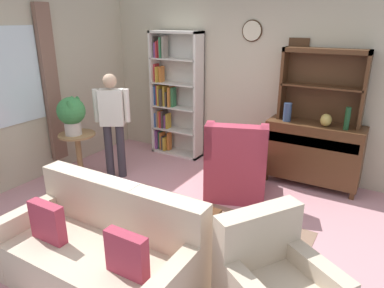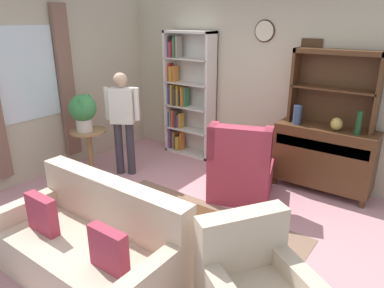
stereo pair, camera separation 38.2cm
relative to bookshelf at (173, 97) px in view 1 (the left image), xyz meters
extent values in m
cube|color=#C68C93|center=(1.31, -1.94, -1.03)|extent=(5.40, 4.60, 0.02)
cube|color=#BCB299|center=(1.31, 0.19, 0.38)|extent=(5.00, 0.06, 2.80)
cylinder|color=beige|center=(1.32, 0.14, 1.10)|extent=(0.28, 0.03, 0.28)
torus|color=#382314|center=(1.32, 0.14, 1.10)|extent=(0.31, 0.02, 0.31)
cube|color=#422816|center=(2.02, 0.14, 0.84)|extent=(0.28, 0.03, 0.36)
cube|color=#BCB299|center=(-1.22, -1.94, 0.38)|extent=(0.06, 4.20, 2.80)
cube|color=silver|center=(-1.18, -2.12, 0.53)|extent=(0.02, 0.90, 1.30)
cube|color=#7F5B4C|center=(-1.13, -1.54, 0.33)|extent=(0.08, 0.24, 2.30)
cube|color=#846651|center=(1.51, -2.24, -1.01)|extent=(2.60, 1.86, 0.01)
cube|color=silver|center=(-0.35, -0.01, 0.03)|extent=(0.04, 0.30, 2.10)
cube|color=silver|center=(0.51, -0.01, 0.03)|extent=(0.04, 0.30, 2.10)
cube|color=silver|center=(0.08, -0.01, 1.06)|extent=(0.90, 0.30, 0.04)
cube|color=silver|center=(0.08, -0.01, -1.00)|extent=(0.90, 0.30, 0.04)
cube|color=silver|center=(0.08, 0.13, 0.03)|extent=(0.90, 0.01, 2.10)
cube|color=silver|center=(0.08, -0.01, -0.57)|extent=(0.86, 0.30, 0.02)
cube|color=#723F7F|center=(-0.30, -0.03, -0.80)|extent=(0.04, 0.19, 0.34)
cube|color=#337247|center=(-0.26, -0.03, -0.81)|extent=(0.04, 0.10, 0.31)
cube|color=#CC7233|center=(-0.22, -0.03, -0.82)|extent=(0.04, 0.15, 0.30)
cube|color=#3F3833|center=(-0.17, -0.03, -0.84)|extent=(0.04, 0.18, 0.25)
cube|color=gold|center=(-0.12, -0.03, -0.85)|extent=(0.04, 0.22, 0.24)
cube|color=#CC7233|center=(-0.07, -0.03, -0.81)|extent=(0.04, 0.10, 0.32)
cube|color=silver|center=(0.08, -0.01, -0.17)|extent=(0.86, 0.30, 0.02)
cube|color=#284C8C|center=(-0.31, -0.03, -0.43)|extent=(0.02, 0.18, 0.26)
cube|color=gray|center=(-0.29, -0.03, -0.42)|extent=(0.02, 0.15, 0.28)
cube|color=#CC7233|center=(-0.25, -0.03, -0.42)|extent=(0.04, 0.13, 0.30)
cube|color=#B22D33|center=(-0.21, -0.03, -0.42)|extent=(0.04, 0.18, 0.29)
cube|color=#3F3833|center=(-0.17, -0.03, -0.41)|extent=(0.03, 0.17, 0.31)
cube|color=#723F7F|center=(-0.13, -0.03, -0.45)|extent=(0.03, 0.13, 0.23)
cube|color=gold|center=(-0.08, -0.03, -0.43)|extent=(0.03, 0.13, 0.27)
cube|color=silver|center=(0.08, -0.01, 0.23)|extent=(0.86, 0.30, 0.02)
cube|color=#284C8C|center=(-0.30, -0.03, 0.00)|extent=(0.04, 0.16, 0.33)
cube|color=#B22D33|center=(-0.26, -0.03, 0.02)|extent=(0.03, 0.17, 0.35)
cube|color=gold|center=(-0.22, -0.03, 0.02)|extent=(0.03, 0.24, 0.35)
cube|color=#3F3833|center=(-0.17, -0.03, -0.01)|extent=(0.04, 0.23, 0.29)
cube|color=gold|center=(-0.12, -0.03, 0.01)|extent=(0.04, 0.15, 0.35)
cube|color=#3F3833|center=(-0.08, -0.03, -0.04)|extent=(0.03, 0.17, 0.25)
cube|color=#337247|center=(-0.04, -0.03, -0.02)|extent=(0.03, 0.12, 0.29)
cube|color=#CC7233|center=(-0.01, -0.03, 0.01)|extent=(0.03, 0.21, 0.34)
cube|color=#337247|center=(0.03, -0.03, 0.01)|extent=(0.04, 0.12, 0.33)
cube|color=silver|center=(0.08, -0.01, 0.64)|extent=(0.86, 0.30, 0.02)
cube|color=#B22D33|center=(-0.31, -0.03, 0.39)|extent=(0.03, 0.13, 0.30)
cube|color=#CC7233|center=(-0.28, -0.03, 0.36)|extent=(0.02, 0.13, 0.24)
cube|color=gold|center=(-0.24, -0.03, 0.37)|extent=(0.03, 0.23, 0.26)
cube|color=#CC7233|center=(-0.20, -0.03, 0.38)|extent=(0.04, 0.12, 0.26)
cube|color=#3F3833|center=(-0.31, -0.03, 0.82)|extent=(0.03, 0.13, 0.34)
cube|color=#723F7F|center=(-0.28, -0.03, 0.77)|extent=(0.04, 0.16, 0.24)
cube|color=#B22D33|center=(-0.24, -0.03, 0.78)|extent=(0.03, 0.18, 0.26)
cube|color=#B22D33|center=(-0.20, -0.03, 0.79)|extent=(0.04, 0.13, 0.29)
cube|color=#337247|center=(-0.17, -0.03, 0.81)|extent=(0.03, 0.19, 0.33)
cube|color=gray|center=(-0.12, -0.03, 0.82)|extent=(0.04, 0.14, 0.34)
cube|color=#4C2D19|center=(2.42, -0.08, -0.51)|extent=(1.30, 0.45, 0.82)
cube|color=#4C2D19|center=(1.82, -0.26, -0.97)|extent=(0.06, 0.06, 0.10)
cube|color=#4C2D19|center=(3.02, -0.26, -0.97)|extent=(0.06, 0.06, 0.10)
cube|color=#4C2D19|center=(1.82, 0.09, -0.97)|extent=(0.06, 0.06, 0.10)
cube|color=#4C2D19|center=(3.02, 0.09, -0.97)|extent=(0.06, 0.06, 0.10)
cube|color=#3D2414|center=(2.42, -0.30, -0.30)|extent=(1.20, 0.01, 0.14)
cube|color=#4C2D19|center=(1.89, 0.00, 0.40)|extent=(0.04, 0.26, 1.00)
cube|color=#4C2D19|center=(2.95, 0.00, 0.40)|extent=(0.04, 0.26, 1.00)
cube|color=#4C2D19|center=(2.42, 0.00, 0.87)|extent=(1.10, 0.26, 0.06)
cube|color=#4C2D19|center=(2.42, 0.00, 0.40)|extent=(1.06, 0.26, 0.02)
cube|color=#4C2D19|center=(2.42, 0.12, 0.40)|extent=(1.10, 0.01, 1.00)
cylinder|color=#33476B|center=(2.03, -0.16, 0.03)|extent=(0.11, 0.11, 0.26)
ellipsoid|color=tan|center=(2.55, -0.15, -0.01)|extent=(0.15, 0.15, 0.17)
cylinder|color=#194223|center=(2.81, -0.17, 0.05)|extent=(0.07, 0.07, 0.30)
cube|color=beige|center=(1.29, -3.18, -0.81)|extent=(1.80, 0.86, 0.42)
cube|color=beige|center=(1.29, -2.86, -0.36)|extent=(1.80, 0.21, 0.48)
cube|color=beige|center=(0.46, -3.19, -0.72)|extent=(0.14, 0.85, 0.60)
cube|color=#A33347|center=(0.84, -3.30, -0.42)|extent=(0.36, 0.10, 0.36)
cube|color=#A33347|center=(1.74, -3.30, -0.42)|extent=(0.36, 0.10, 0.36)
cube|color=white|center=(1.29, -2.86, -0.12)|extent=(0.36, 0.18, 0.00)
cube|color=beige|center=(2.54, -2.62, -0.38)|extent=(0.56, 0.73, 0.48)
cube|color=beige|center=(2.96, -2.53, -0.74)|extent=(0.73, 0.54, 0.55)
cube|color=#A33347|center=(1.59, -0.86, -0.81)|extent=(1.00, 1.01, 0.42)
cube|color=#A33347|center=(1.68, -1.14, -0.28)|extent=(0.80, 0.44, 0.63)
cube|color=#A33347|center=(1.99, -0.99, -0.19)|extent=(0.19, 0.30, 0.44)
cube|color=#A33347|center=(1.35, -1.21, -0.19)|extent=(0.19, 0.30, 0.44)
cylinder|color=#997047|center=(-0.56, -1.66, -0.31)|extent=(0.52, 0.52, 0.03)
cylinder|color=#997047|center=(-0.56, -1.66, -0.67)|extent=(0.08, 0.08, 0.70)
cylinder|color=#997047|center=(-0.56, -1.66, -1.00)|extent=(0.36, 0.36, 0.03)
cylinder|color=beige|center=(-0.57, -1.71, -0.20)|extent=(0.23, 0.23, 0.18)
sphere|color=#387F42|center=(-0.57, -1.71, 0.05)|extent=(0.39, 0.39, 0.39)
ellipsoid|color=#387F42|center=(-0.65, -1.60, 0.10)|extent=(0.11, 0.07, 0.28)
ellipsoid|color=#387F42|center=(-0.47, -1.81, 0.10)|extent=(0.11, 0.07, 0.28)
ellipsoid|color=#387F42|center=(-0.57, -1.57, 0.10)|extent=(0.11, 0.07, 0.28)
cylinder|color=gray|center=(-0.47, -2.12, -0.97)|extent=(0.11, 0.11, 0.09)
sphere|color=#387F42|center=(-0.47, -2.12, -0.85)|extent=(0.19, 0.19, 0.19)
ellipsoid|color=#387F42|center=(-0.42, -2.15, -0.82)|extent=(0.06, 0.03, 0.14)
ellipsoid|color=#387F42|center=(-0.41, -2.12, -0.82)|extent=(0.06, 0.03, 0.14)
cylinder|color=#38333D|center=(-0.28, -1.34, -0.61)|extent=(0.16, 0.16, 0.82)
cylinder|color=#38333D|center=(-0.12, -1.25, -0.61)|extent=(0.16, 0.16, 0.82)
cube|color=silver|center=(-0.20, -1.29, 0.06)|extent=(0.39, 0.35, 0.52)
sphere|color=tan|center=(-0.20, -1.29, 0.44)|extent=(0.27, 0.27, 0.20)
cylinder|color=silver|center=(-0.39, -1.40, 0.09)|extent=(0.11, 0.11, 0.48)
cylinder|color=silver|center=(-0.01, -1.18, 0.09)|extent=(0.11, 0.11, 0.48)
cube|color=#4C2D19|center=(1.55, -2.30, -0.61)|extent=(0.80, 0.50, 0.03)
cube|color=#4C2D19|center=(1.18, -2.52, -0.82)|extent=(0.05, 0.05, 0.39)
cube|color=#4C2D19|center=(1.92, -2.52, -0.82)|extent=(0.05, 0.05, 0.39)
cube|color=#4C2D19|center=(1.18, -2.08, -0.82)|extent=(0.05, 0.05, 0.39)
cube|color=#4C2D19|center=(1.92, -2.08, -0.82)|extent=(0.05, 0.05, 0.39)
cube|color=#337247|center=(1.61, -2.23, -0.58)|extent=(0.22, 0.13, 0.03)
cube|color=gold|center=(1.63, -2.24, -0.56)|extent=(0.22, 0.10, 0.03)
camera|label=1|loc=(3.31, -4.99, 1.28)|focal=33.20mm
camera|label=2|loc=(3.63, -4.78, 1.28)|focal=33.20mm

